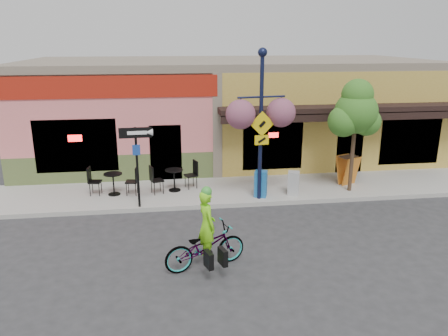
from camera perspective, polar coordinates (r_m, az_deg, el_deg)
The scene contains 14 objects.
ground at distance 14.34m, azimuth 4.81°, elevation -5.76°, with size 90.00×90.00×0.00m, color #2D2D30.
sidewalk at distance 16.14m, azimuth 3.30°, elevation -2.84°, with size 24.00×3.00×0.15m, color #9E9B93.
curb at distance 14.81m, azimuth 4.36°, elevation -4.69°, with size 24.00×0.12×0.15m, color #A8A59E.
building at distance 20.89m, azimuth 0.52°, elevation 7.83°, with size 18.20×8.20×4.50m, color #E16F70, non-canonical shape.
bicycle at distance 10.86m, azimuth -2.49°, elevation -10.23°, with size 0.73×2.08×1.09m, color maroon.
cyclist_rider at distance 10.72m, azimuth -2.24°, elevation -8.66°, with size 0.64×0.42×1.74m, color #7DE618.
lamp_post at distance 14.42m, azimuth 4.82°, elevation 5.44°, with size 1.60×0.64×5.03m, color #111737, non-canonical shape.
one_way_sign at distance 14.19m, azimuth -11.25°, elevation 0.02°, with size 1.01×0.22×2.64m, color black, non-canonical shape.
cafe_set_left at distance 15.72m, azimuth -14.26°, elevation -1.64°, with size 1.69×0.85×1.02m, color black, non-canonical shape.
cafe_set_right at distance 15.74m, azimuth -6.52°, elevation -1.17°, with size 1.72×0.86×1.03m, color black, non-canonical shape.
newspaper_box_blue at distance 15.15m, azimuth 4.82°, elevation -2.06°, with size 0.41×0.37×0.92m, color #1C65AA, non-canonical shape.
newspaper_box_grey at distance 15.50m, azimuth 9.06°, elevation -1.95°, with size 0.39×0.35×0.83m, color #A6A6A6, non-canonical shape.
street_tree at distance 15.93m, azimuth 16.61°, elevation 4.04°, with size 1.57×1.57×4.03m, color #3D7A26, non-canonical shape.
sandwich_board at distance 16.87m, azimuth 16.32°, elevation -0.41°, with size 0.66×0.48×1.10m, color orange, non-canonical shape.
Camera 1 is at (-2.96, -12.93, 5.46)m, focal length 35.00 mm.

